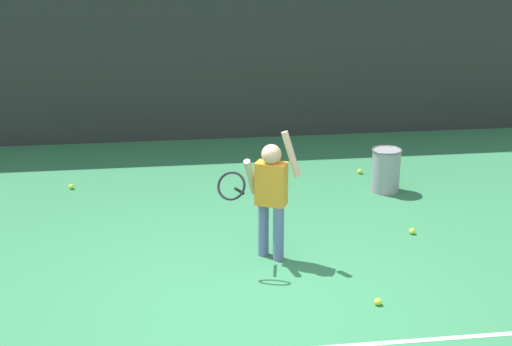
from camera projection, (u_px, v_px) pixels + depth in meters
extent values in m
plane|color=#2D7247|center=(257.00, 296.00, 6.58)|extent=(20.00, 20.00, 0.00)
cube|color=#282D2B|center=(211.00, 25.00, 10.95)|extent=(12.38, 0.08, 3.61)
cylinder|color=slate|center=(6.00, 22.00, 10.60)|extent=(0.09, 0.09, 3.76)
cylinder|color=slate|center=(210.00, 19.00, 10.98)|extent=(0.09, 0.09, 3.76)
cylinder|color=slate|center=(401.00, 16.00, 11.36)|extent=(0.09, 0.09, 3.76)
cylinder|color=slate|center=(263.00, 229.00, 7.32)|extent=(0.11, 0.11, 0.58)
cylinder|color=slate|center=(278.00, 233.00, 7.21)|extent=(0.11, 0.11, 0.58)
cube|color=orange|center=(271.00, 184.00, 7.10)|extent=(0.34, 0.29, 0.44)
sphere|color=tan|center=(271.00, 154.00, 7.00)|extent=(0.20, 0.20, 0.20)
cylinder|color=tan|center=(291.00, 154.00, 6.95)|extent=(0.22, 0.15, 0.46)
cylinder|color=tan|center=(251.00, 177.00, 7.08)|extent=(0.19, 0.29, 0.43)
cylinder|color=black|center=(239.00, 191.00, 7.03)|extent=(0.13, 0.23, 0.15)
torus|color=black|center=(231.00, 186.00, 6.79)|extent=(0.33, 0.27, 0.26)
cylinder|color=gray|center=(386.00, 171.00, 9.12)|extent=(0.36, 0.36, 0.55)
torus|color=#595B60|center=(387.00, 150.00, 9.03)|extent=(0.38, 0.38, 0.02)
sphere|color=#CCE033|center=(71.00, 187.00, 9.27)|extent=(0.07, 0.07, 0.07)
sphere|color=#CCE033|center=(360.00, 171.00, 9.85)|extent=(0.07, 0.07, 0.07)
sphere|color=#CCE033|center=(378.00, 302.00, 6.41)|extent=(0.07, 0.07, 0.07)
sphere|color=#CCE033|center=(412.00, 231.00, 7.90)|extent=(0.07, 0.07, 0.07)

